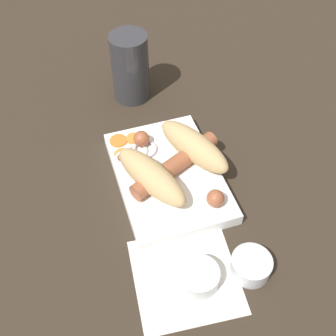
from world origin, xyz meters
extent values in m
plane|color=#33281E|center=(0.00, 0.00, 0.00)|extent=(3.00, 3.00, 0.00)
cube|color=white|center=(0.00, 0.00, 0.01)|extent=(0.22, 0.16, 0.02)
ellipsoid|color=tan|center=(0.02, -0.03, 0.04)|extent=(0.15, 0.10, 0.04)
ellipsoid|color=tan|center=(-0.02, 0.05, 0.04)|extent=(0.15, 0.10, 0.04)
cylinder|color=#9E5638|center=(0.00, 0.01, 0.03)|extent=(0.09, 0.16, 0.03)
sphere|color=#9E5638|center=(0.08, 0.05, 0.03)|extent=(0.03, 0.03, 0.03)
sphere|color=#9E5638|center=(-0.07, -0.02, 0.03)|extent=(0.03, 0.03, 0.03)
cylinder|color=orange|center=(-0.09, -0.06, 0.02)|extent=(0.04, 0.04, 0.00)
cylinder|color=orange|center=(-0.06, -0.06, 0.02)|extent=(0.03, 0.03, 0.00)
cylinder|color=orange|center=(-0.09, -0.03, 0.02)|extent=(0.04, 0.04, 0.00)
torus|color=silver|center=(-0.05, -0.06, 0.02)|extent=(0.03, 0.03, 0.01)
torus|color=silver|center=(-0.06, -0.03, 0.02)|extent=(0.03, 0.03, 0.00)
torus|color=silver|center=(-0.06, -0.02, 0.02)|extent=(0.04, 0.04, 0.01)
cube|color=white|center=(0.17, -0.03, 0.00)|extent=(0.15, 0.15, 0.00)
cylinder|color=silver|center=(0.18, -0.02, 0.01)|extent=(0.06, 0.06, 0.03)
cylinder|color=maroon|center=(0.18, -0.02, 0.01)|extent=(0.05, 0.05, 0.01)
cylinder|color=silver|center=(0.18, 0.06, 0.01)|extent=(0.06, 0.06, 0.03)
cylinder|color=maroon|center=(0.18, 0.06, 0.01)|extent=(0.05, 0.05, 0.01)
cylinder|color=#333338|center=(-0.22, 0.00, 0.06)|extent=(0.07, 0.07, 0.13)
camera|label=1|loc=(0.40, -0.13, 0.53)|focal=45.00mm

